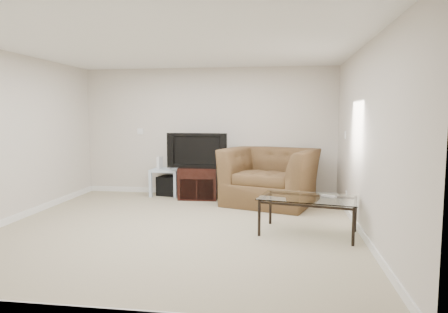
# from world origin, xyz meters

# --- Properties ---
(floor) EXTENTS (5.00, 5.00, 0.00)m
(floor) POSITION_xyz_m (0.00, 0.00, 0.00)
(floor) COLOR tan
(floor) RESTS_ON ground
(ceiling) EXTENTS (5.00, 5.00, 0.00)m
(ceiling) POSITION_xyz_m (0.00, 0.00, 2.50)
(ceiling) COLOR white
(ceiling) RESTS_ON ground
(wall_back) EXTENTS (5.00, 0.02, 2.50)m
(wall_back) POSITION_xyz_m (0.00, 2.50, 1.25)
(wall_back) COLOR silver
(wall_back) RESTS_ON ground
(wall_left) EXTENTS (0.02, 5.00, 2.50)m
(wall_left) POSITION_xyz_m (-2.50, 0.00, 1.25)
(wall_left) COLOR silver
(wall_left) RESTS_ON ground
(wall_right) EXTENTS (0.02, 5.00, 2.50)m
(wall_right) POSITION_xyz_m (2.50, 0.00, 1.25)
(wall_right) COLOR silver
(wall_right) RESTS_ON ground
(plate_back) EXTENTS (0.12, 0.02, 0.12)m
(plate_back) POSITION_xyz_m (-1.40, 2.49, 1.25)
(plate_back) COLOR white
(plate_back) RESTS_ON wall_back
(plate_right_switch) EXTENTS (0.02, 0.09, 0.13)m
(plate_right_switch) POSITION_xyz_m (2.49, 1.60, 1.25)
(plate_right_switch) COLOR white
(plate_right_switch) RESTS_ON wall_right
(plate_right_outlet) EXTENTS (0.02, 0.08, 0.12)m
(plate_right_outlet) POSITION_xyz_m (2.49, 1.30, 0.30)
(plate_right_outlet) COLOR white
(plate_right_outlet) RESTS_ON wall_right
(tv_stand) EXTENTS (0.74, 0.53, 0.60)m
(tv_stand) POSITION_xyz_m (-0.11, 2.05, 0.30)
(tv_stand) COLOR black
(tv_stand) RESTS_ON floor
(dvd_player) EXTENTS (0.44, 0.31, 0.06)m
(dvd_player) POSITION_xyz_m (-0.11, 2.01, 0.50)
(dvd_player) COLOR black
(dvd_player) RESTS_ON tv_stand
(television) EXTENTS (1.06, 0.24, 0.65)m
(television) POSITION_xyz_m (-0.11, 2.02, 0.93)
(television) COLOR black
(television) RESTS_ON tv_stand
(side_table) EXTENTS (0.56, 0.56, 0.53)m
(side_table) POSITION_xyz_m (-0.80, 2.28, 0.26)
(side_table) COLOR #A3B5C6
(side_table) RESTS_ON floor
(subwoofer) EXTENTS (0.44, 0.44, 0.38)m
(subwoofer) POSITION_xyz_m (-0.77, 2.30, 0.19)
(subwoofer) COLOR black
(subwoofer) RESTS_ON floor
(game_console) EXTENTS (0.08, 0.18, 0.24)m
(game_console) POSITION_xyz_m (-0.93, 2.26, 0.65)
(game_console) COLOR white
(game_console) RESTS_ON side_table
(game_case) EXTENTS (0.07, 0.16, 0.21)m
(game_case) POSITION_xyz_m (-0.74, 2.26, 0.63)
(game_case) COLOR silver
(game_case) RESTS_ON side_table
(recliner) EXTENTS (1.75, 1.40, 1.33)m
(recliner) POSITION_xyz_m (1.24, 1.79, 0.67)
(recliner) COLOR brown
(recliner) RESTS_ON floor
(coffee_table) EXTENTS (1.38, 0.96, 0.49)m
(coffee_table) POSITION_xyz_m (1.80, 0.03, 0.25)
(coffee_table) COLOR black
(coffee_table) RESTS_ON floor
(remote) EXTENTS (0.19, 0.16, 0.02)m
(remote) POSITION_xyz_m (2.07, 0.09, 0.51)
(remote) COLOR #B2B2B7
(remote) RESTS_ON coffee_table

